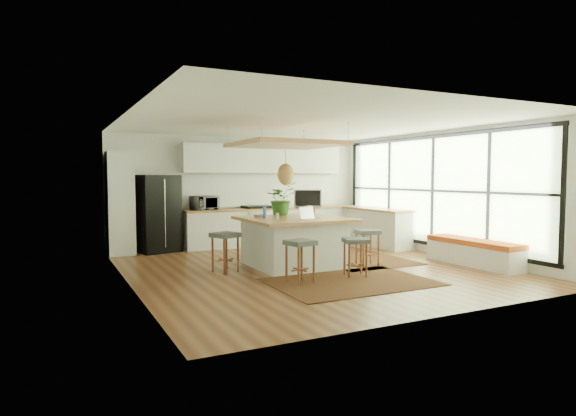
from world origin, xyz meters
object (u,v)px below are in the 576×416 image
stool_near_left (300,261)px  monitor (308,202)px  island (294,242)px  stool_left_side (225,252)px  stool_near_right (355,256)px  stool_right_back (337,240)px  stool_right_front (367,247)px  island_plant (281,202)px  microwave (205,201)px  laptop (311,213)px  fridge (158,211)px

stool_near_left → monitor: size_ratio=1.22×
island → stool_left_side: size_ratio=2.61×
stool_near_right → stool_left_side: stool_left_side is taller
stool_right_back → stool_right_front: bearing=-90.3°
island_plant → stool_near_right: bearing=-76.9°
microwave → laptop: bearing=-95.2°
monitor → fridge: bearing=160.5°
stool_near_right → stool_left_side: 2.31m
island → microwave: 3.10m
stool_right_back → stool_left_side: bearing=-170.2°
stool_left_side → laptop: bearing=-22.2°
island → stool_right_front: (1.29, -0.59, -0.11)m
stool_right_front → laptop: 1.41m
stool_near_right → stool_right_front: 1.09m
stool_near_right → stool_right_front: bearing=43.4°
laptop → island_plant: island_plant is taller
stool_near_left → stool_right_back: (1.87, 1.84, 0.00)m
island → monitor: size_ratio=3.27×
stool_near_right → stool_right_back: (0.80, 1.82, 0.00)m
stool_left_side → monitor: monitor is taller
stool_right_back → stool_near_left: bearing=-135.5°
stool_left_side → monitor: (1.90, 0.39, 0.83)m
stool_near_left → island_plant: size_ratio=1.01×
stool_near_right → stool_left_side: size_ratio=0.93×
stool_near_left → monitor: bearing=57.8°
island_plant → laptop: bearing=-88.6°
island → stool_near_left: (-0.58, -1.36, -0.11)m
stool_right_front → island_plant: 1.94m
stool_left_side → laptop: (1.43, -0.58, 0.70)m
stool_near_right → microwave: microwave is taller
fridge → island_plant: size_ratio=2.55×
stool_near_left → island: bearing=66.8°
island → laptop: (0.07, -0.56, 0.58)m
stool_left_side → microwave: size_ratio=1.20×
stool_near_right → stool_left_side: (-1.86, 1.37, 0.00)m
stool_near_left → laptop: laptop is taller
fridge → monitor: bearing=-59.2°
monitor → microwave: (-1.40, 2.49, -0.07)m
monitor → stool_near_right: bearing=-65.8°
stool_near_right → island_plant: island_plant is taller
island → stool_near_right: island is taller
monitor → island: bearing=-116.7°
island → stool_right_back: (1.29, 0.48, -0.11)m
stool_left_side → island_plant: 1.74m
stool_near_right → monitor: bearing=88.7°
stool_right_front → island: bearing=155.2°
fridge → stool_right_back: (3.25, -2.43, -0.57)m
stool_right_back → island_plant: island_plant is taller
microwave → stool_left_side: bearing=-120.0°
stool_right_front → laptop: (-1.22, 0.04, 0.70)m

